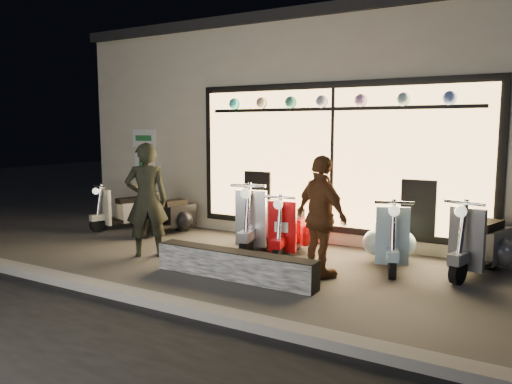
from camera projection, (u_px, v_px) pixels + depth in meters
ground at (235, 264)px, 7.67m from camera, size 40.00×40.00×0.00m
kerb at (145, 298)px, 5.95m from camera, size 40.00×0.25×0.12m
shop_building at (349, 127)px, 11.66m from camera, size 10.20×6.23×4.20m
graffiti_barrier at (235, 265)px, 6.88m from camera, size 2.44×0.28×0.40m
scooter_silver at (262, 222)px, 8.64m from camera, size 0.72×1.61×1.15m
scooter_red at (292, 229)px, 8.27m from camera, size 0.61×1.41×1.00m
scooter_black at (172, 214)px, 9.85m from camera, size 0.61×1.32×0.94m
scooter_cream at (127, 211)px, 10.37m from camera, size 0.65×1.25×0.89m
scooter_blue at (390, 238)px, 7.57m from camera, size 0.76×1.44×1.03m
scooter_grey at (484, 244)px, 7.14m from camera, size 0.76×1.50×1.07m
man at (147, 200)px, 8.02m from camera, size 0.79×0.78×1.85m
woman at (321, 217)px, 6.91m from camera, size 1.08×0.85×1.71m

